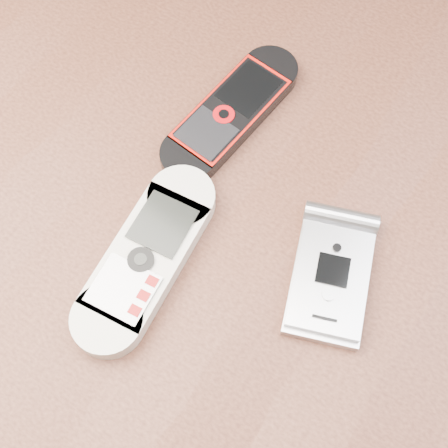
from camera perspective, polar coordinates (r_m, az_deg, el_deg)
ground at (r=1.21m, az=-0.20°, el=-14.81°), size 4.00×4.00×0.00m
table at (r=0.59m, az=-0.41°, el=-4.40°), size 1.20×0.80×0.75m
nokia_white at (r=0.47m, az=-7.12°, el=-3.02°), size 0.07×0.17×0.02m
nokia_black_red at (r=0.53m, az=0.64°, el=10.18°), size 0.06×0.16×0.02m
motorola_razr at (r=0.47m, az=9.74°, el=-4.80°), size 0.09×0.12×0.02m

